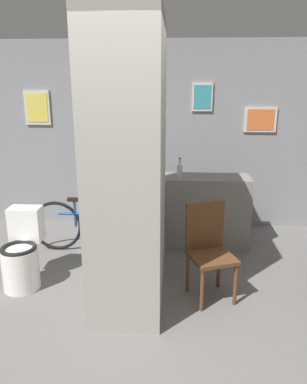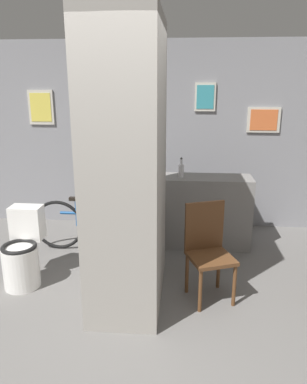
{
  "view_description": "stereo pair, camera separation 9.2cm",
  "coord_description": "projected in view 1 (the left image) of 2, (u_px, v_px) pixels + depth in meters",
  "views": [
    {
      "loc": [
        0.35,
        -2.67,
        2.05
      ],
      "look_at": [
        0.13,
        1.04,
        0.95
      ],
      "focal_mm": 35.0,
      "sensor_mm": 36.0,
      "label": 1
    },
    {
      "loc": [
        0.44,
        -2.67,
        2.05
      ],
      "look_at": [
        0.13,
        1.04,
        0.95
      ],
      "focal_mm": 35.0,
      "sensor_mm": 36.0,
      "label": 2
    }
  ],
  "objects": [
    {
      "name": "pillar_center",
      "position": [
        129.0,
        167.0,
        3.41
      ],
      "size": [
        0.66,
        1.28,
        2.6
      ],
      "color": "gray",
      "rests_on": "ground_plane"
    },
    {
      "name": "ground_plane",
      "position": [
        131.0,
        334.0,
        3.16
      ],
      "size": [
        14.0,
        14.0,
        0.0
      ],
      "primitive_type": "plane",
      "color": "slate"
    },
    {
      "name": "chair_near_pillar",
      "position": [
        209.0,
        247.0,
        3.62
      ],
      "size": [
        0.51,
        0.51,
        0.94
      ],
      "rotation": [
        0.0,
        0.0,
        0.36
      ],
      "color": "brown",
      "rests_on": "ground_plane"
    },
    {
      "name": "toilet",
      "position": [
        22.0,
        255.0,
        3.85
      ],
      "size": [
        0.37,
        0.53,
        0.79
      ],
      "color": "white",
      "rests_on": "ground_plane"
    },
    {
      "name": "bottle_tall",
      "position": [
        180.0,
        170.0,
        4.6
      ],
      "size": [
        0.07,
        0.07,
        0.25
      ],
      "color": "silver",
      "rests_on": "counter_shelf"
    },
    {
      "name": "wall_back",
      "position": [
        151.0,
        136.0,
        5.31
      ],
      "size": [
        8.0,
        0.09,
        2.6
      ],
      "color": "gray",
      "rests_on": "ground_plane"
    },
    {
      "name": "counter_shelf",
      "position": [
        190.0,
        211.0,
        4.8
      ],
      "size": [
        1.48,
        0.44,
        0.91
      ],
      "color": "gray",
      "rests_on": "ground_plane"
    },
    {
      "name": "bicycle",
      "position": [
        96.0,
        226.0,
        4.64
      ],
      "size": [
        1.63,
        0.42,
        0.69
      ],
      "color": "black",
      "rests_on": "ground_plane"
    }
  ]
}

